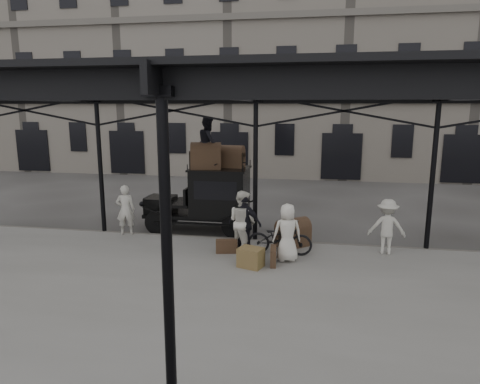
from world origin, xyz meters
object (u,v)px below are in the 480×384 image
(porter_left, at_px, (126,210))
(porter_official, at_px, (245,223))
(taxi, at_px, (211,196))
(steamer_trunk_platform, at_px, (293,234))
(bicycle, at_px, (280,238))
(steamer_trunk_roof_near, at_px, (206,158))

(porter_left, xyz_separation_m, porter_official, (4.02, -1.06, 0.04))
(taxi, xyz_separation_m, steamer_trunk_platform, (2.84, -1.57, -0.71))
(steamer_trunk_platform, bearing_deg, porter_left, 137.57)
(bicycle, relative_size, steamer_trunk_platform, 1.88)
(taxi, distance_m, steamer_trunk_platform, 3.32)
(porter_official, relative_size, bicycle, 0.95)
(porter_left, bearing_deg, bicycle, 152.71)
(taxi, distance_m, bicycle, 3.51)
(porter_left, bearing_deg, taxi, -167.31)
(steamer_trunk_roof_near, relative_size, steamer_trunk_platform, 1.03)
(porter_left, distance_m, porter_official, 4.16)
(porter_left, relative_size, steamer_trunk_platform, 1.70)
(porter_official, bearing_deg, steamer_trunk_roof_near, -35.03)
(taxi, relative_size, steamer_trunk_roof_near, 3.75)
(bicycle, xyz_separation_m, steamer_trunk_platform, (0.32, 0.79, -0.12))
(taxi, xyz_separation_m, bicycle, (2.52, -2.36, -0.59))
(taxi, xyz_separation_m, porter_left, (-2.47, -1.32, -0.25))
(steamer_trunk_roof_near, xyz_separation_m, steamer_trunk_platform, (2.92, -1.32, -2.04))
(taxi, relative_size, porter_official, 2.17)
(bicycle, height_order, steamer_trunk_platform, bicycle)
(taxi, distance_m, steamer_trunk_roof_near, 1.36)
(taxi, bearing_deg, porter_official, -56.87)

